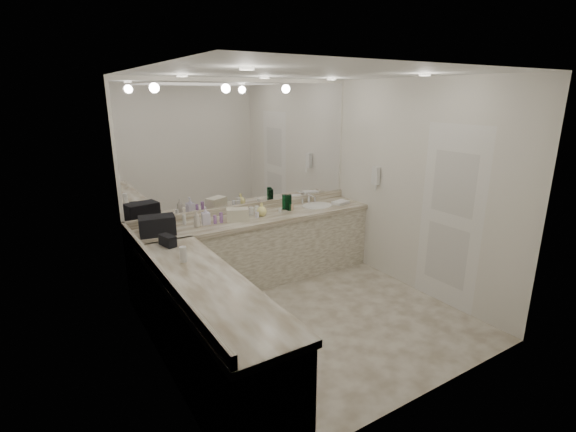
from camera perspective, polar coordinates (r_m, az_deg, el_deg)
floor at (r=4.78m, az=2.97°, el=-13.90°), size 3.20×3.20×0.00m
ceiling at (r=4.14m, az=3.52°, el=18.97°), size 3.20×3.20×0.00m
wall_back at (r=5.54m, az=-5.79°, el=4.72°), size 3.20×0.02×2.60m
wall_left at (r=3.63m, az=-17.88°, el=-2.23°), size 0.02×3.00×2.60m
wall_right at (r=5.34m, az=17.42°, el=3.62°), size 0.02×3.00×2.60m
vanity_back_base at (r=5.53m, az=-4.13°, el=-4.77°), size 3.20×0.60×0.84m
vanity_back_top at (r=5.37m, az=-4.18°, el=-0.33°), size 3.20×0.64×0.06m
vanity_left_base at (r=3.82m, az=-10.99°, el=-15.38°), size 0.60×2.40×0.84m
vanity_left_top at (r=3.61m, az=-11.23°, el=-9.24°), size 0.64×2.42×0.06m
backsplash_back at (r=5.60m, az=-5.59°, el=1.18°), size 3.20×0.04×0.10m
backsplash_left at (r=3.76m, az=-17.12°, el=-7.24°), size 0.04×3.00×0.10m
mirror_back at (r=5.45m, az=-5.87°, el=9.59°), size 3.12×0.01×1.55m
mirror_left at (r=3.52m, az=-18.37°, el=5.15°), size 0.01×2.92×1.55m
sink at (r=5.86m, az=3.99°, el=1.35°), size 0.44×0.44×0.03m
faucet at (r=6.01m, az=2.83°, el=2.48°), size 0.24×0.16×0.14m
wall_phone at (r=5.77m, az=11.92°, el=5.43°), size 0.06×0.10×0.24m
door at (r=5.09m, az=21.31°, el=-0.27°), size 0.02×0.82×2.10m
black_toiletry_bag at (r=4.85m, az=-17.46°, el=-1.19°), size 0.42×0.30×0.22m
black_bag_spill at (r=4.47m, az=-16.14°, el=-3.28°), size 0.14×0.22×0.11m
cream_cosmetic_case at (r=5.18m, az=-6.90°, el=0.20°), size 0.31×0.26×0.15m
hand_towel at (r=6.00m, az=7.20°, el=1.84°), size 0.26×0.20×0.04m
lotion_left at (r=4.02m, az=-14.16°, el=-5.05°), size 0.07×0.07×0.15m
soap_bottle_a at (r=5.01m, az=-12.38°, el=-0.34°), size 0.10×0.10×0.20m
soap_bottle_b at (r=5.09m, az=-11.19°, el=0.06°), size 0.11×0.11×0.22m
soap_bottle_c at (r=5.36m, az=-3.63°, el=0.93°), size 0.15×0.15×0.17m
green_bottle_0 at (r=5.66m, az=-0.44°, el=1.94°), size 0.07×0.07×0.20m
green_bottle_1 at (r=5.62m, az=-0.03°, el=1.88°), size 0.06×0.06×0.21m
green_bottle_2 at (r=5.60m, az=0.16°, el=1.86°), size 0.07×0.07×0.21m
amenity_bottle_0 at (r=5.30m, az=-4.24°, el=0.16°), size 0.05×0.05×0.07m
amenity_bottle_1 at (r=5.36m, az=-3.49°, el=0.54°), size 0.05×0.05×0.10m
amenity_bottle_2 at (r=5.42m, az=-5.04°, el=0.70°), size 0.06×0.06×0.10m
amenity_bottle_3 at (r=5.51m, az=-1.10°, el=0.79°), size 0.04×0.04×0.06m
amenity_bottle_4 at (r=5.15m, az=-14.01°, el=-0.47°), size 0.04×0.04×0.12m
amenity_bottle_5 at (r=5.11m, az=-9.95°, el=-0.47°), size 0.04×0.04×0.10m
amenity_bottle_6 at (r=5.13m, az=-9.13°, el=-0.22°), size 0.04×0.04×0.13m
amenity_bottle_7 at (r=5.37m, az=-4.29°, el=0.71°), size 0.05×0.05×0.13m
amenity_bottle_8 at (r=5.63m, az=0.46°, el=1.24°), size 0.06×0.06×0.08m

